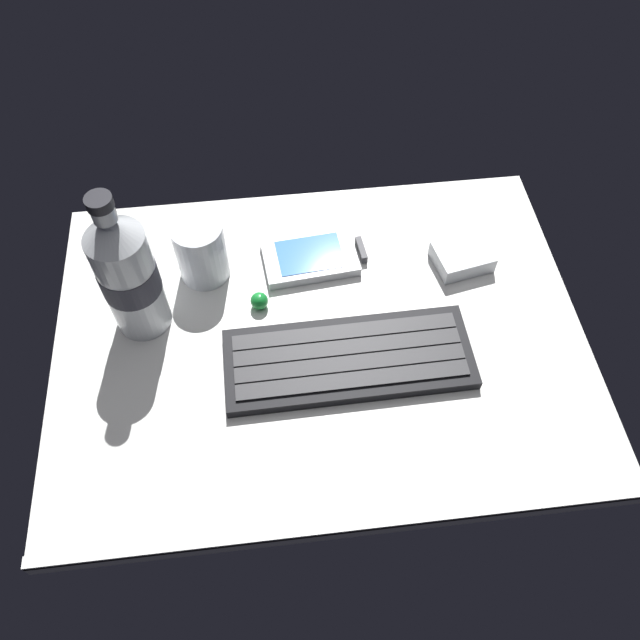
# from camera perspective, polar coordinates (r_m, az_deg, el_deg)

# --- Properties ---
(ground_plane) EXTENTS (0.64, 0.48, 0.03)m
(ground_plane) POSITION_cam_1_polar(r_m,az_deg,el_deg) (0.79, 0.02, -1.77)
(ground_plane) COLOR silver
(keyboard) EXTENTS (0.29, 0.11, 0.02)m
(keyboard) POSITION_cam_1_polar(r_m,az_deg,el_deg) (0.75, 2.55, -3.44)
(keyboard) COLOR black
(keyboard) RESTS_ON ground_plane
(handheld_device) EXTENTS (0.13, 0.09, 0.02)m
(handheld_device) POSITION_cam_1_polar(r_m,az_deg,el_deg) (0.84, -0.45, 5.60)
(handheld_device) COLOR #B7BABF
(handheld_device) RESTS_ON ground_plane
(juice_cup) EXTENTS (0.06, 0.06, 0.09)m
(juice_cup) POSITION_cam_1_polar(r_m,az_deg,el_deg) (0.82, -10.47, 5.91)
(juice_cup) COLOR silver
(juice_cup) RESTS_ON ground_plane
(water_bottle) EXTENTS (0.07, 0.07, 0.21)m
(water_bottle) POSITION_cam_1_polar(r_m,az_deg,el_deg) (0.75, -16.69, 3.96)
(water_bottle) COLOR silver
(water_bottle) RESTS_ON ground_plane
(charger_block) EXTENTS (0.08, 0.07, 0.02)m
(charger_block) POSITION_cam_1_polar(r_m,az_deg,el_deg) (0.86, 12.48, 5.48)
(charger_block) COLOR silver
(charger_block) RESTS_ON ground_plane
(trackball_mouse) EXTENTS (0.02, 0.02, 0.02)m
(trackball_mouse) POSITION_cam_1_polar(r_m,az_deg,el_deg) (0.80, -5.41, 1.70)
(trackball_mouse) COLOR #198C33
(trackball_mouse) RESTS_ON ground_plane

